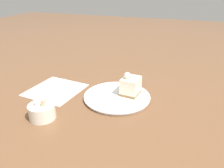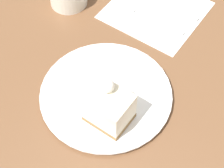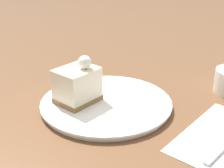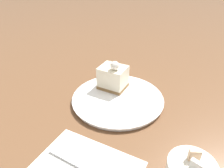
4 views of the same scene
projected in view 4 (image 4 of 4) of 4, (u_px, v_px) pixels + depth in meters
name	position (u px, v px, depth m)	size (l,w,h in m)	color
ground_plane	(113.00, 95.00, 0.63)	(4.00, 4.00, 0.00)	brown
plate	(118.00, 99.00, 0.60)	(0.25, 0.25, 0.01)	white
cake_slice	(113.00, 77.00, 0.63)	(0.07, 0.08, 0.09)	olive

